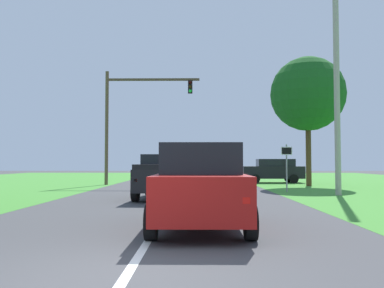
% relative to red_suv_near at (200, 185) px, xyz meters
% --- Properties ---
extents(ground_plane, '(120.00, 120.00, 0.00)m').
position_rel_red_suv_near_xyz_m(ground_plane, '(-1.07, 8.18, -1.04)').
color(ground_plane, '#424244').
extents(lane_centre_stripe, '(0.16, 42.62, 0.01)m').
position_rel_red_suv_near_xyz_m(lane_centre_stripe, '(-1.07, -2.82, -1.04)').
color(lane_centre_stripe, white).
rests_on(lane_centre_stripe, ground_plane).
extents(red_suv_near, '(2.27, 4.65, 2.01)m').
position_rel_red_suv_near_xyz_m(red_suv_near, '(0.00, 0.00, 0.00)').
color(red_suv_near, '#9E1411').
rests_on(red_suv_near, ground_plane).
extents(pickup_truck_lead, '(2.56, 5.07, 1.92)m').
position_rel_red_suv_near_xyz_m(pickup_truck_lead, '(-1.44, 8.04, -0.06)').
color(pickup_truck_lead, black).
rests_on(pickup_truck_lead, ground_plane).
extents(traffic_light, '(6.77, 0.40, 8.14)m').
position_rel_red_suv_near_xyz_m(traffic_light, '(-4.89, 19.24, 4.25)').
color(traffic_light, brown).
rests_on(traffic_light, ground_plane).
extents(keep_moving_sign, '(0.60, 0.09, 2.56)m').
position_rel_red_suv_near_xyz_m(keep_moving_sign, '(4.75, 12.24, 0.59)').
color(keep_moving_sign, gray).
rests_on(keep_moving_sign, ground_plane).
extents(oak_tree_right, '(5.03, 5.03, 8.75)m').
position_rel_red_suv_near_xyz_m(oak_tree_right, '(7.44, 17.78, 5.17)').
color(oak_tree_right, '#4C351E').
rests_on(oak_tree_right, ground_plane).
extents(crossing_suv_far, '(4.69, 2.07, 1.85)m').
position_rel_red_suv_near_xyz_m(crossing_suv_far, '(5.89, 22.29, -0.07)').
color(crossing_suv_far, black).
rests_on(crossing_suv_far, ground_plane).
extents(utility_pole_right, '(0.28, 0.28, 10.48)m').
position_rel_red_suv_near_xyz_m(utility_pole_right, '(6.74, 10.00, 4.20)').
color(utility_pole_right, '#9E998E').
rests_on(utility_pole_right, ground_plane).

